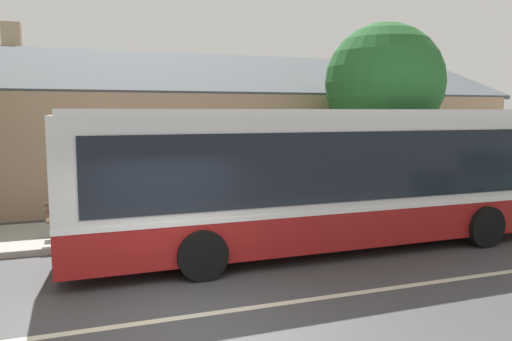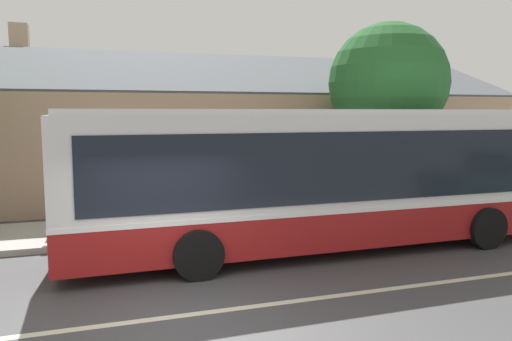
{
  "view_description": "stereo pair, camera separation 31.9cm",
  "coord_description": "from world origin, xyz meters",
  "px_view_note": "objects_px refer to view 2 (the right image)",
  "views": [
    {
      "loc": [
        -1.54,
        -7.55,
        3.26
      ],
      "look_at": [
        2.74,
        4.35,
        1.77
      ],
      "focal_mm": 35.0,
      "sensor_mm": 36.0,
      "label": 1
    },
    {
      "loc": [
        -1.24,
        -7.66,
        3.26
      ],
      "look_at": [
        2.74,
        4.35,
        1.77
      ],
      "focal_mm": 35.0,
      "sensor_mm": 36.0,
      "label": 2
    }
  ],
  "objects_px": {
    "street_tree_primary": "(388,83)",
    "transit_bus": "(324,175)",
    "bench_by_building": "(84,219)",
    "bus_stop_sign": "(467,164)"
  },
  "relations": [
    {
      "from": "bench_by_building",
      "to": "bus_stop_sign",
      "type": "bearing_deg",
      "value": -2.13
    },
    {
      "from": "street_tree_primary",
      "to": "transit_bus",
      "type": "bearing_deg",
      "value": -137.37
    },
    {
      "from": "transit_bus",
      "to": "street_tree_primary",
      "type": "distance_m",
      "value": 6.11
    },
    {
      "from": "bus_stop_sign",
      "to": "street_tree_primary",
      "type": "bearing_deg",
      "value": 136.85
    },
    {
      "from": "bench_by_building",
      "to": "bus_stop_sign",
      "type": "height_order",
      "value": "bus_stop_sign"
    },
    {
      "from": "bench_by_building",
      "to": "street_tree_primary",
      "type": "bearing_deg",
      "value": 7.65
    },
    {
      "from": "transit_bus",
      "to": "street_tree_primary",
      "type": "bearing_deg",
      "value": 42.63
    },
    {
      "from": "transit_bus",
      "to": "street_tree_primary",
      "type": "xyz_separation_m",
      "value": [
        4.13,
        3.8,
        2.42
      ]
    },
    {
      "from": "transit_bus",
      "to": "bench_by_building",
      "type": "relative_size",
      "value": 7.12
    },
    {
      "from": "street_tree_primary",
      "to": "bus_stop_sign",
      "type": "bearing_deg",
      "value": -43.15
    }
  ]
}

